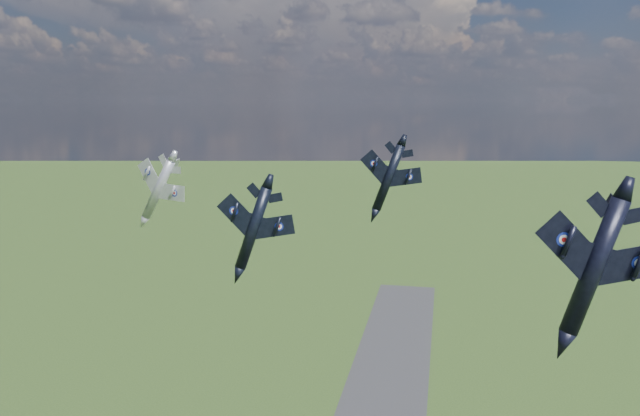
% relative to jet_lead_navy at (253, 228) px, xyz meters
% --- Properties ---
extents(jet_lead_navy, '(14.73, 18.18, 7.06)m').
position_rel_jet_lead_navy_xyz_m(jet_lead_navy, '(0.00, 0.00, 0.00)').
color(jet_lead_navy, black).
extents(jet_right_navy, '(14.65, 17.96, 6.63)m').
position_rel_jet_lead_navy_xyz_m(jet_right_navy, '(37.80, -28.23, 4.00)').
color(jet_right_navy, black).
extents(jet_high_navy, '(12.78, 16.03, 6.49)m').
position_rel_jet_lead_navy_xyz_m(jet_high_navy, '(17.10, 15.75, 5.50)').
color(jet_high_navy, black).
extents(jet_left_silver, '(13.06, 15.88, 7.58)m').
position_rel_jet_lead_navy_xyz_m(jet_left_silver, '(-15.60, 3.58, 4.48)').
color(jet_left_silver, '#ACADB7').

